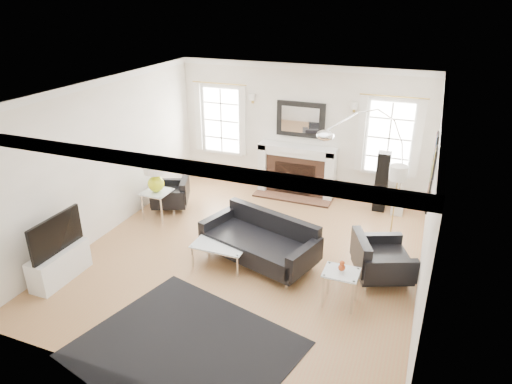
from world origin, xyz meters
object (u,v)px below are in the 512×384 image
at_px(gourd_lamp, 155,172).
at_px(armchair_left, 173,195).
at_px(armchair_right, 379,260).
at_px(coffee_table, 225,241).
at_px(arc_floor_lamp, 365,160).
at_px(sofa, 261,242).
at_px(fireplace, 296,171).

bearing_deg(gourd_lamp, armchair_left, 84.07).
height_order(armchair_right, coffee_table, armchair_right).
xyz_separation_m(armchair_right, arc_floor_lamp, (-0.61, 1.98, 0.89)).
relative_size(armchair_right, gourd_lamp, 1.66).
distance_m(sofa, armchair_right, 1.89).
bearing_deg(coffee_table, sofa, 20.99).
distance_m(fireplace, gourd_lamp, 3.07).
height_order(fireplace, armchair_left, fireplace).
bearing_deg(coffee_table, armchair_left, 142.51).
distance_m(sofa, armchair_left, 2.69).
xyz_separation_m(armchair_right, coffee_table, (-2.44, -0.35, 0.02)).
height_order(coffee_table, arc_floor_lamp, arc_floor_lamp).
xyz_separation_m(gourd_lamp, arc_floor_lamp, (3.74, 1.39, 0.27)).
distance_m(fireplace, arc_floor_lamp, 1.83).
bearing_deg(fireplace, sofa, -84.71).
bearing_deg(armchair_right, fireplace, 128.53).
distance_m(fireplace, armchair_left, 2.71).
relative_size(sofa, armchair_right, 1.84).
relative_size(fireplace, sofa, 0.81).
bearing_deg(armchair_left, fireplace, 37.08).
bearing_deg(gourd_lamp, arc_floor_lamp, 20.46).
height_order(sofa, arc_floor_lamp, arc_floor_lamp).
height_order(sofa, armchair_right, sofa).
bearing_deg(fireplace, coffee_table, -95.67).
bearing_deg(arc_floor_lamp, armchair_right, -72.96).
relative_size(armchair_left, coffee_table, 1.14).
distance_m(coffee_table, arc_floor_lamp, 3.09).
xyz_separation_m(sofa, gourd_lamp, (-2.46, 0.72, 0.62)).
distance_m(armchair_left, armchair_right, 4.42).
relative_size(armchair_left, armchair_right, 0.87).
relative_size(fireplace, armchair_right, 1.49).
bearing_deg(gourd_lamp, sofa, -16.35).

